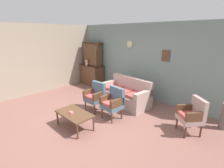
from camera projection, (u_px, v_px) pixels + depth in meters
The scene contains 13 objects.
ground_plane at pixel (87, 120), 4.76m from camera, with size 7.68×7.68×0.00m, color #84564C.
wall_back_with_decor at pixel (143, 61), 6.15m from camera, with size 6.40×0.09×2.70m.
wall_left_side at pixel (35, 60), 6.52m from camera, with size 0.06×5.20×2.70m, color gray.
side_cabinet at pixel (92, 75), 7.85m from camera, with size 1.16×0.55×0.93m.
cabinet_upper_hutch at pixel (93, 54), 7.61m from camera, with size 0.99×0.38×1.03m.
vase_on_cabinet at pixel (87, 62), 7.65m from camera, with size 0.14×0.14×0.26m, color #D0968C.
floral_couch at pixel (126, 95), 5.75m from camera, with size 1.76×0.92×0.90m.
armchair_near_cabinet at pixel (95, 95), 5.22m from camera, with size 0.54×0.51×0.90m.
armchair_by_doorway at pixel (113, 102), 4.73m from camera, with size 0.55×0.52×0.90m.
wingback_chair_by_fireplace at pixel (192, 114), 4.02m from camera, with size 0.71×0.71×0.90m.
coffee_table at pixel (74, 114), 4.27m from camera, with size 1.00×0.56×0.42m.
book_stack_on_table at pixel (71, 113), 4.21m from camera, with size 0.15×0.11×0.05m.
floor_vase_by_wall at pixel (224, 116), 4.22m from camera, with size 0.19×0.19×0.70m, color #625956.
Camera 1 is at (3.47, -2.54, 2.38)m, focal length 26.88 mm.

